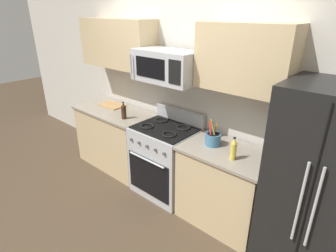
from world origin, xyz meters
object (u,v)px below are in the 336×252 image
Objects in this scene: refrigerator at (320,188)px; bottle_oil at (234,149)px; microwave at (167,66)px; range_oven at (166,159)px; utensil_crock at (213,139)px; bottle_soy at (124,111)px; cutting_board at (112,105)px.

refrigerator reaches higher than bottle_oil.
refrigerator is 2.24× the size of microwave.
refrigerator is at bearing -0.56° from range_oven.
bottle_soy is (-1.33, -0.13, 0.03)m from utensil_crock.
bottle_soy is (-2.41, -0.10, 0.13)m from refrigerator.
cutting_board is at bearing 173.84° from bottle_oil.
microwave is 1.43m from cutting_board.
utensil_crock is (0.68, 0.01, 0.51)m from range_oven.
cutting_board is (-1.88, 0.10, -0.07)m from utensil_crock.
microwave is at bearing 178.88° from utensil_crock.
microwave is (-0.00, 0.03, 1.20)m from range_oven.
utensil_crock is 1.31× the size of bottle_soy.
bottle_oil is at bearing -8.34° from microwave.
cutting_board is 0.61m from bottle_soy.
bottle_oil reaches higher than bottle_soy.
utensil_crock is at bearing -1.12° from microwave.
bottle_oil reaches higher than cutting_board.
refrigerator is 7.42× the size of bottle_oil.
utensil_crock is 1.29× the size of bottle_oil.
utensil_crock is 1.89m from cutting_board.
utensil_crock is at bearing 1.18° from range_oven.
refrigerator is 2.97m from cutting_board.
utensil_crock is at bearing 5.59° from bottle_soy.
utensil_crock reaches higher than bottle_oil.
microwave reaches higher than bottle_soy.
microwave is at bearing -4.34° from cutting_board.
microwave is 0.93m from bottle_soy.
utensil_crock is (0.68, -0.01, -0.69)m from microwave.
bottle_oil is (2.20, -0.24, 0.10)m from cutting_board.
range_oven is 2.80× the size of cutting_board.
microwave is 2.02× the size of cutting_board.
refrigerator is (1.77, -0.02, 0.41)m from range_oven.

